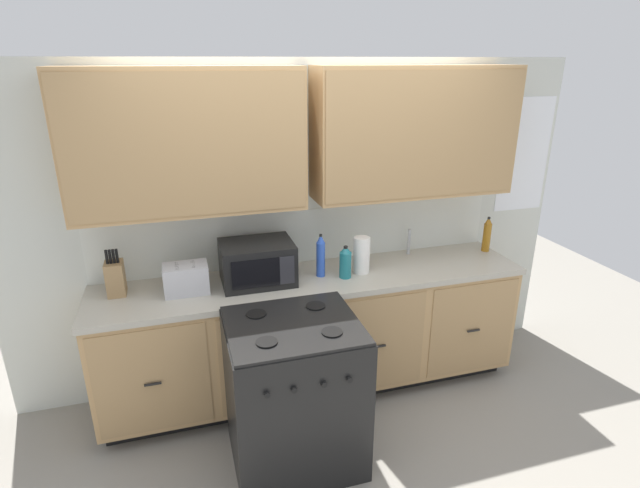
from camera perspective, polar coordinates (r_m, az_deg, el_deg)
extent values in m
plane|color=gray|center=(3.70, 0.74, -18.74)|extent=(8.00, 8.00, 0.00)
cube|color=silver|center=(3.66, -2.08, 1.91)|extent=(4.17, 0.05, 2.35)
cube|color=silver|center=(3.65, -1.96, 0.92)|extent=(2.97, 0.01, 0.40)
cube|color=tan|center=(3.20, -15.00, 11.19)|extent=(1.44, 0.34, 0.88)
cube|color=#A58052|center=(3.03, -14.85, 10.71)|extent=(1.41, 0.01, 0.83)
cube|color=tan|center=(3.59, 10.82, 12.45)|extent=(1.44, 0.34, 0.88)
cube|color=#A58052|center=(3.44, 12.16, 12.02)|extent=(1.41, 0.01, 0.83)
cube|color=white|center=(4.35, 22.39, 9.41)|extent=(0.44, 0.01, 0.90)
cube|color=black|center=(3.92, -0.74, -15.25)|extent=(2.91, 0.48, 0.10)
cube|color=tan|center=(3.66, -0.64, -9.92)|extent=(2.97, 0.60, 0.78)
cube|color=#A88354|center=(3.31, -18.62, -14.75)|extent=(0.68, 0.01, 0.72)
cube|color=black|center=(3.30, -18.61, -14.98)|extent=(0.10, 0.01, 0.01)
cube|color=#A88354|center=(3.33, -5.47, -13.33)|extent=(0.68, 0.01, 0.72)
cube|color=black|center=(3.33, -5.42, -13.54)|extent=(0.10, 0.01, 0.01)
cube|color=#A88354|center=(3.52, 6.70, -11.38)|extent=(0.68, 0.01, 0.72)
cube|color=black|center=(3.51, 6.78, -11.58)|extent=(0.10, 0.01, 0.01)
cube|color=#A88354|center=(3.84, 17.08, -9.29)|extent=(0.68, 0.01, 0.72)
cube|color=black|center=(3.84, 17.18, -9.46)|extent=(0.10, 0.01, 0.01)
cube|color=#ADA899|center=(3.47, -0.66, -4.07)|extent=(3.00, 0.63, 0.04)
cube|color=#A8AAAF|center=(3.78, 11.24, -2.28)|extent=(0.56, 0.38, 0.02)
cube|color=black|center=(3.10, -2.96, -16.84)|extent=(0.76, 0.66, 0.92)
cube|color=black|center=(2.84, -3.13, -9.27)|extent=(0.74, 0.65, 0.02)
cylinder|color=black|center=(2.67, -6.14, -11.15)|extent=(0.12, 0.12, 0.01)
cylinder|color=black|center=(2.74, 1.38, -10.08)|extent=(0.12, 0.12, 0.01)
cylinder|color=black|center=(2.94, -7.32, -7.99)|extent=(0.12, 0.12, 0.01)
cylinder|color=black|center=(3.01, -0.50, -7.12)|extent=(0.12, 0.12, 0.01)
cylinder|color=black|center=(2.62, -6.09, -16.82)|extent=(0.03, 0.02, 0.03)
cylinder|color=black|center=(2.64, -2.99, -16.36)|extent=(0.03, 0.02, 0.03)
cylinder|color=black|center=(2.68, 0.47, -15.80)|extent=(0.03, 0.02, 0.03)
cylinder|color=black|center=(2.71, 3.40, -15.27)|extent=(0.03, 0.02, 0.03)
cube|color=black|center=(3.36, -7.21, -2.11)|extent=(0.48, 0.36, 0.28)
cube|color=black|center=(3.19, -7.36, -3.41)|extent=(0.31, 0.01, 0.19)
cube|color=#28282D|center=(3.22, -3.79, -3.01)|extent=(0.10, 0.01, 0.19)
cube|color=#B7B7BC|center=(3.31, -15.10, -3.86)|extent=(0.28, 0.18, 0.19)
cube|color=black|center=(3.28, -16.11, -2.50)|extent=(0.02, 0.13, 0.01)
cube|color=black|center=(3.28, -14.37, -2.32)|extent=(0.02, 0.13, 0.01)
cube|color=#9C794E|center=(3.42, -22.40, -3.67)|extent=(0.11, 0.14, 0.22)
cylinder|color=black|center=(3.36, -23.27, -1.37)|extent=(0.02, 0.02, 0.09)
cylinder|color=black|center=(3.36, -22.93, -1.34)|extent=(0.02, 0.02, 0.09)
cylinder|color=black|center=(3.36, -22.60, -1.30)|extent=(0.02, 0.02, 0.09)
cylinder|color=black|center=(3.35, -22.26, -1.27)|extent=(0.02, 0.02, 0.09)
cylinder|color=#B2B5BA|center=(3.89, 10.15, 0.26)|extent=(0.02, 0.02, 0.20)
cylinder|color=white|center=(3.50, 4.79, -1.26)|extent=(0.12, 0.12, 0.26)
cylinder|color=#9E6619|center=(4.10, 18.56, 0.72)|extent=(0.06, 0.06, 0.22)
cone|color=#9E6619|center=(4.05, 18.78, 2.57)|extent=(0.05, 0.05, 0.06)
cylinder|color=black|center=(4.05, 18.81, 2.84)|extent=(0.02, 0.02, 0.02)
cylinder|color=blue|center=(3.43, 0.08, -1.78)|extent=(0.06, 0.06, 0.25)
cone|color=blue|center=(3.37, 0.08, 0.63)|extent=(0.05, 0.05, 0.06)
cylinder|color=black|center=(3.36, 0.08, 1.00)|extent=(0.02, 0.02, 0.02)
cylinder|color=#1E707A|center=(3.42, 2.92, -2.41)|extent=(0.08, 0.08, 0.18)
cone|color=#1E707A|center=(3.38, 2.96, -0.61)|extent=(0.07, 0.07, 0.05)
cylinder|color=black|center=(3.37, 2.96, -0.37)|extent=(0.03, 0.03, 0.02)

